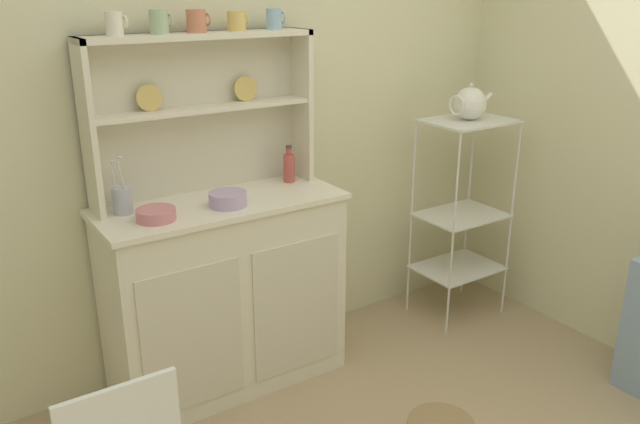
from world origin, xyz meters
The scene contains 14 objects.
wall_back centered at (0.00, 1.62, 1.25)m, with size 3.84×0.05×2.50m, color beige.
hutch_cabinet centered at (-0.17, 1.37, 0.46)m, with size 1.07×0.45×0.89m.
hutch_shelf_unit centered at (-0.17, 1.53, 1.30)m, with size 1.00×0.18×0.70m.
bakers_rack centered at (1.20, 1.27, 0.67)m, with size 0.46×0.34×1.11m.
cup_cream_0 centered at (-0.51, 1.49, 1.64)m, with size 0.08×0.07×0.09m.
cup_sage_1 centered at (-0.34, 1.49, 1.64)m, with size 0.09×0.08×0.09m.
cup_terracotta_2 centered at (-0.18, 1.49, 1.64)m, with size 0.10×0.08×0.09m.
cup_gold_3 centered at (0.00, 1.49, 1.63)m, with size 0.09×0.08×0.08m.
cup_sky_4 centered at (0.18, 1.49, 1.63)m, with size 0.08×0.07×0.09m.
bowl_mixing_large centered at (-0.49, 1.29, 0.92)m, with size 0.16×0.16×0.05m, color #D17A84.
bowl_floral_medium centered at (-0.17, 1.29, 0.92)m, with size 0.16×0.16×0.06m, color #B79ECC.
jam_bottle centered at (0.22, 1.45, 0.97)m, with size 0.05×0.05×0.17m.
utensil_jar centered at (-0.57, 1.45, 0.95)m, with size 0.08×0.08×0.24m.
porcelain_teapot centered at (1.20, 1.27, 1.20)m, with size 0.26×0.17×0.19m.
Camera 1 is at (-1.26, -1.06, 1.77)m, focal length 36.07 mm.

